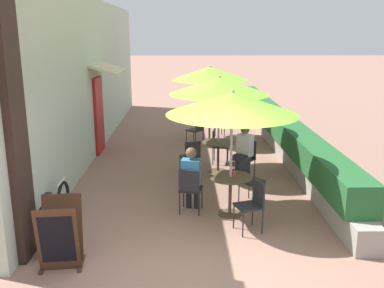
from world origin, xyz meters
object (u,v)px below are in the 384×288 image
cafe_chair_mid_left (246,156)px  patio_umbrella_far (210,73)px  bicycle_leaning (54,212)px  menu_board (60,234)px  patio_umbrella_mid (219,86)px  patio_table_mid (218,150)px  cafe_chair_near_back (190,187)px  coffee_cup_far (204,115)px  cafe_chair_mid_back (191,155)px  cafe_chair_far_left (197,128)px  seated_patron_mid_left (244,150)px  patio_table_far (210,123)px  patio_table_near (230,187)px  coffee_cup_near (234,174)px  cafe_chair_far_right (221,120)px  seated_patron_near_back (191,176)px  cafe_chair_near_left (253,202)px  cafe_chair_mid_right (218,143)px  cafe_chair_near_right (249,177)px  patio_umbrella_near (232,103)px

cafe_chair_mid_left → patio_umbrella_far: 3.94m
bicycle_leaning → menu_board: size_ratio=1.81×
patio_umbrella_mid → cafe_chair_mid_left: bearing=-33.5°
patio_table_mid → cafe_chair_mid_left: size_ratio=0.90×
cafe_chair_near_back → coffee_cup_far: cafe_chair_near_back is taller
cafe_chair_mid_back → cafe_chair_far_left: bearing=65.2°
cafe_chair_near_back → patio_umbrella_mid: (0.71, 2.46, 1.57)m
seated_patron_mid_left → cafe_chair_mid_left: bearing=-90.0°
cafe_chair_near_back → cafe_chair_far_left: (0.26, 5.01, 0.00)m
coffee_cup_far → patio_umbrella_far: bearing=-18.7°
patio_table_far → cafe_chair_mid_left: bearing=-79.8°
patio_table_near → cafe_chair_mid_back: cafe_chair_mid_back is taller
coffee_cup_near → patio_table_near: bearing=-163.9°
bicycle_leaning → seated_patron_mid_left: bearing=37.5°
coffee_cup_far → cafe_chair_far_left: bearing=-110.5°
cafe_chair_mid_back → cafe_chair_far_right: 4.22m
seated_patron_near_back → bicycle_leaning: (-2.32, -0.84, -0.32)m
cafe_chair_near_left → cafe_chair_mid_right: (-0.28, 3.94, 0.00)m
patio_table_mid → cafe_chair_far_right: cafe_chair_far_right is taller
patio_table_near → seated_patron_mid_left: size_ratio=0.63×
patio_table_near → cafe_chair_far_left: (-0.47, 5.08, -0.02)m
patio_table_mid → coffee_cup_far: coffee_cup_far is taller
patio_umbrella_mid → bicycle_leaning: bearing=-133.2°
patio_umbrella_far → seated_patron_mid_left: bearing=-81.1°
seated_patron_mid_left → coffee_cup_far: seated_patron_mid_left is taller
seated_patron_near_back → cafe_chair_mid_left: 2.35m
patio_table_mid → cafe_chair_mid_back: (-0.66, -0.33, -0.02)m
cafe_chair_mid_left → cafe_chair_mid_back: bearing=36.0°
seated_patron_near_back → seated_patron_mid_left: size_ratio=1.00×
coffee_cup_near → cafe_chair_mid_right: size_ratio=0.10×
seated_patron_near_back → cafe_chair_far_right: (1.07, 6.11, -0.17)m
cafe_chair_mid_left → cafe_chair_mid_right: same height
cafe_chair_near_right → patio_umbrella_mid: size_ratio=0.37×
seated_patron_near_back → patio_table_far: (0.66, 5.51, -0.15)m
patio_umbrella_near → cafe_chair_mid_right: (0.02, 3.27, -1.57)m
cafe_chair_mid_back → cafe_chair_far_right: (1.05, 4.09, 0.00)m
cafe_chair_near_right → cafe_chair_mid_right: same height
cafe_chair_mid_left → cafe_chair_far_right: size_ratio=1.00×
coffee_cup_near → bicycle_leaning: size_ratio=0.05×
patio_umbrella_mid → seated_patron_mid_left: 1.58m
patio_umbrella_near → seated_patron_near_back: (-0.71, 0.18, -1.40)m
patio_umbrella_far → menu_board: bearing=-109.0°
cafe_chair_near_back → cafe_chair_near_right: bearing=36.0°
cafe_chair_mid_back → patio_umbrella_far: 3.87m
seated_patron_mid_left → cafe_chair_far_left: 3.20m
cafe_chair_near_right → patio_table_far: size_ratio=1.11×
patio_table_mid → coffee_cup_near: bearing=-88.0°
cafe_chair_mid_back → bicycle_leaning: cafe_chair_mid_back is taller
patio_umbrella_near → patio_table_near: bearing=180.0°
cafe_chair_near_back → cafe_chair_mid_left: bearing=68.8°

